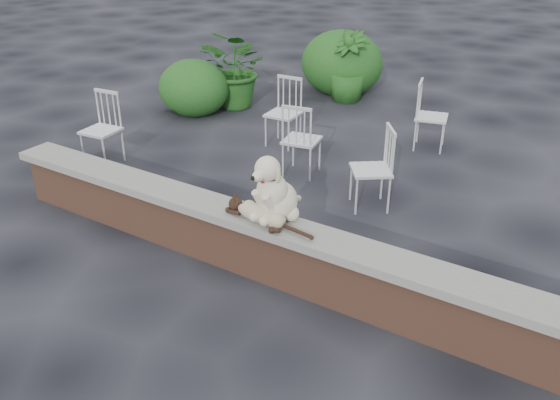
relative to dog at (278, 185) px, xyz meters
The scene contains 13 objects.
ground 0.93m from the dog, 153.88° to the right, with size 60.00×60.00×0.00m, color black.
brick_wall 0.69m from the dog, 153.88° to the right, with size 6.00×0.30×0.50m, color brown.
capstone 0.42m from the dog, 153.88° to the right, with size 6.20×0.40×0.08m, color slate.
dog is the anchor object (origin of this frame).
cat 0.29m from the dog, 118.07° to the right, with size 1.11×0.27×0.19m, color tan, non-canonical shape.
chair_d 1.74m from the dog, 85.15° to the left, with size 0.56×0.56×0.94m, color silver, non-canonical shape.
chair_a 3.48m from the dog, 164.36° to the left, with size 0.56×0.56×0.94m, color silver, non-canonical shape.
chair_c 2.31m from the dog, 115.36° to the left, with size 0.56×0.56×0.94m, color silver, non-canonical shape.
chair_e 3.77m from the dog, 88.64° to the left, with size 0.56×0.56×0.94m, color silver, non-canonical shape.
chair_b 3.26m from the dog, 121.54° to the left, with size 0.56×0.56×0.94m, color silver, non-canonical shape.
potted_plant_a 4.99m from the dog, 130.41° to the left, with size 1.16×1.00×1.29m, color #244D16.
potted_plant_b 5.42m from the dog, 110.29° to the left, with size 0.66×0.66×1.18m, color #244D16.
shrubbery 5.51m from the dog, 118.76° to the left, with size 2.77×3.49×1.15m.
Camera 1 is at (2.76, -3.90, 3.18)m, focal length 38.66 mm.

